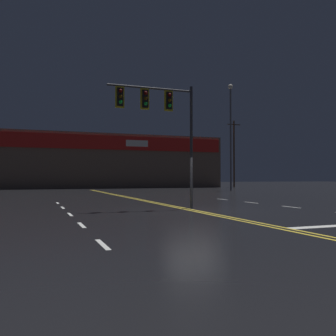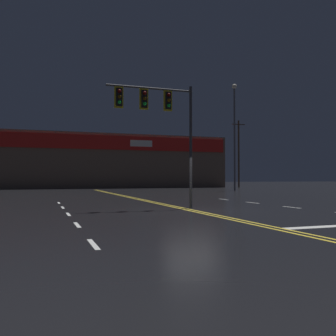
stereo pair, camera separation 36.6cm
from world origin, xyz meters
name	(u,v)px [view 1 (the left image)]	position (x,y,z in m)	size (l,w,h in m)	color
ground_plane	(193,210)	(0.00, 0.00, 0.00)	(200.00, 200.00, 0.00)	black
road_markings	(229,212)	(1.11, -1.33, 0.00)	(16.06, 60.00, 0.01)	gold
traffic_signal_median	(157,110)	(-1.25, 1.34, 4.71)	(4.28, 0.36, 6.00)	#38383D
streetlight_near_right	(231,125)	(14.87, 22.50, 7.60)	(0.56, 0.56, 12.35)	#59595E
building_backdrop	(80,162)	(0.00, 40.48, 3.84)	(41.09, 10.23, 7.66)	brown
utility_pole_row	(91,148)	(0.81, 35.25, 5.42)	(45.68, 0.26, 10.54)	#4C3828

